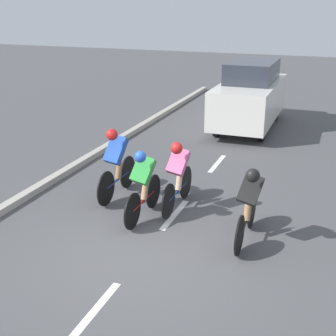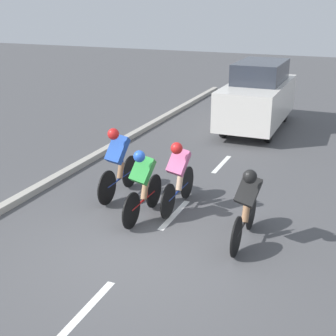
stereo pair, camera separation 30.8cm
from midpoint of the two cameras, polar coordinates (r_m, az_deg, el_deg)
ground_plane at (r=7.85m, az=-4.34°, el=-10.42°), size 60.00×60.00×0.00m
lane_stripe_near at (r=6.67m, az=-10.38°, el=-16.83°), size 0.12×1.40×0.01m
lane_stripe_mid at (r=9.14m, az=-0.15°, el=-5.70°), size 0.12×1.40×0.01m
lane_stripe_far at (r=11.96m, az=5.28°, el=0.55°), size 0.12×1.40×0.01m
curb at (r=10.58m, az=-16.60°, el=-2.49°), size 0.20×25.90×0.14m
cyclist_black at (r=7.92m, az=8.74°, el=-4.10°), size 0.43×1.72×1.44m
cyclist_green at (r=8.69m, az=-4.08°, el=-1.75°), size 0.42×1.68×1.45m
cyclist_blue at (r=9.70m, az=-7.25°, el=0.88°), size 0.40×1.74×1.56m
cyclist_pink at (r=9.09m, az=0.24°, el=-0.60°), size 0.41×1.73×1.46m
support_car at (r=15.26m, az=9.39°, el=8.74°), size 1.70×4.34×2.11m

